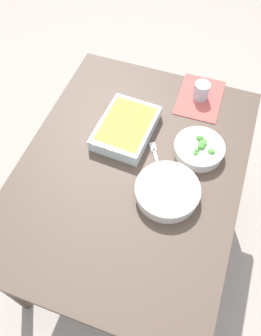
{
  "coord_description": "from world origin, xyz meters",
  "views": [
    {
      "loc": [
        -0.71,
        -0.25,
        1.91
      ],
      "look_at": [
        0.0,
        0.0,
        0.74
      ],
      "focal_mm": 36.37,
      "sensor_mm": 36.0,
      "label": 1
    }
  ],
  "objects_px": {
    "stew_bowl": "(167,191)",
    "drink_cup": "(201,92)",
    "spoon_by_stew": "(185,175)",
    "broccoli_bowl": "(199,148)",
    "baking_dish": "(126,128)",
    "fork_on_table": "(156,157)"
  },
  "relations": [
    {
      "from": "stew_bowl",
      "to": "drink_cup",
      "type": "xyz_separation_m",
      "value": [
        0.55,
        -0.0,
        0.01
      ]
    },
    {
      "from": "drink_cup",
      "to": "spoon_by_stew",
      "type": "bearing_deg",
      "value": -174.86
    },
    {
      "from": "broccoli_bowl",
      "to": "drink_cup",
      "type": "relative_size",
      "value": 2.49
    },
    {
      "from": "baking_dish",
      "to": "spoon_by_stew",
      "type": "bearing_deg",
      "value": -113.54
    },
    {
      "from": "broccoli_bowl",
      "to": "baking_dish",
      "type": "height_order",
      "value": "broccoli_bowl"
    },
    {
      "from": "fork_on_table",
      "to": "broccoli_bowl",
      "type": "bearing_deg",
      "value": -63.37
    },
    {
      "from": "drink_cup",
      "to": "fork_on_table",
      "type": "bearing_deg",
      "value": 166.29
    },
    {
      "from": "stew_bowl",
      "to": "spoon_by_stew",
      "type": "relative_size",
      "value": 1.49
    },
    {
      "from": "spoon_by_stew",
      "to": "fork_on_table",
      "type": "height_order",
      "value": "spoon_by_stew"
    },
    {
      "from": "baking_dish",
      "to": "fork_on_table",
      "type": "height_order",
      "value": "baking_dish"
    },
    {
      "from": "broccoli_bowl",
      "to": "spoon_by_stew",
      "type": "bearing_deg",
      "value": 168.75
    },
    {
      "from": "spoon_by_stew",
      "to": "broccoli_bowl",
      "type": "bearing_deg",
      "value": -11.25
    },
    {
      "from": "fork_on_table",
      "to": "drink_cup",
      "type": "bearing_deg",
      "value": -13.71
    },
    {
      "from": "baking_dish",
      "to": "fork_on_table",
      "type": "relative_size",
      "value": 1.93
    },
    {
      "from": "broccoli_bowl",
      "to": "baking_dish",
      "type": "relative_size",
      "value": 0.68
    },
    {
      "from": "broccoli_bowl",
      "to": "drink_cup",
      "type": "bearing_deg",
      "value": 11.77
    },
    {
      "from": "stew_bowl",
      "to": "drink_cup",
      "type": "relative_size",
      "value": 2.97
    },
    {
      "from": "stew_bowl",
      "to": "broccoli_bowl",
      "type": "distance_m",
      "value": 0.25
    },
    {
      "from": "stew_bowl",
      "to": "fork_on_table",
      "type": "distance_m",
      "value": 0.19
    },
    {
      "from": "drink_cup",
      "to": "spoon_by_stew",
      "type": "xyz_separation_m",
      "value": [
        -0.44,
        -0.04,
        -0.03
      ]
    },
    {
      "from": "broccoli_bowl",
      "to": "drink_cup",
      "type": "distance_m",
      "value": 0.32
    },
    {
      "from": "baking_dish",
      "to": "fork_on_table",
      "type": "xyz_separation_m",
      "value": [
        -0.08,
        -0.16,
        -0.03
      ]
    }
  ]
}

